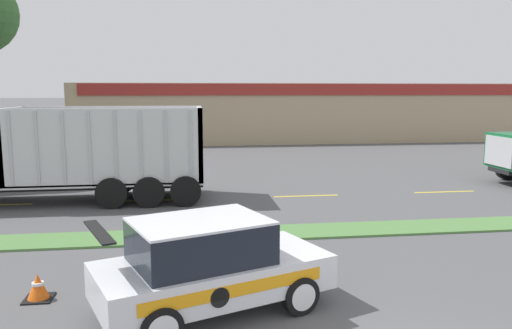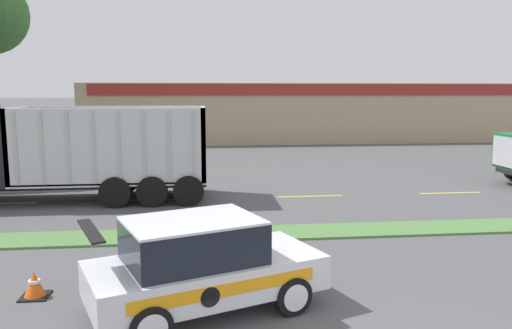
# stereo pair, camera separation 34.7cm
# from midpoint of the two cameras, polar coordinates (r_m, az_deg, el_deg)

# --- Properties ---
(grass_verge) EXTENTS (120.00, 1.35, 0.06)m
(grass_verge) POSITION_cam_midpoint_polar(r_m,az_deg,el_deg) (13.72, 4.45, -7.65)
(grass_verge) COLOR #517F42
(grass_verge) RESTS_ON ground_plane
(centre_line_3) EXTENTS (2.40, 0.14, 0.01)m
(centre_line_3) POSITION_cam_midpoint_polar(r_m,az_deg,el_deg) (18.01, -11.79, -4.01)
(centre_line_3) COLOR yellow
(centre_line_3) RESTS_ON ground_plane
(centre_line_4) EXTENTS (2.40, 0.14, 0.01)m
(centre_line_4) POSITION_cam_midpoint_polar(r_m,az_deg,el_deg) (18.43, 5.24, -3.59)
(centre_line_4) COLOR yellow
(centre_line_4) RESTS_ON ground_plane
(centre_line_5) EXTENTS (2.40, 0.14, 0.01)m
(centre_line_5) POSITION_cam_midpoint_polar(r_m,az_deg,el_deg) (20.32, 20.26, -2.95)
(centre_line_5) COLOR yellow
(centre_line_5) RESTS_ON ground_plane
(rally_car) EXTENTS (4.38, 3.12, 1.70)m
(rally_car) POSITION_cam_midpoint_polar(r_m,az_deg,el_deg) (8.82, -6.55, -11.26)
(rally_car) COLOR silver
(rally_car) RESTS_ON ground_plane
(traffic_cone) EXTENTS (0.50, 0.50, 0.49)m
(traffic_cone) POSITION_cam_midpoint_polar(r_m,az_deg,el_deg) (10.35, -24.55, -12.64)
(traffic_cone) COLOR black
(traffic_cone) RESTS_ON ground_plane
(store_building_backdrop) EXTENTS (33.92, 12.10, 4.38)m
(store_building_backdrop) POSITION_cam_midpoint_polar(r_m,az_deg,el_deg) (41.91, 4.17, 6.13)
(store_building_backdrop) COLOR tan
(store_building_backdrop) RESTS_ON ground_plane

